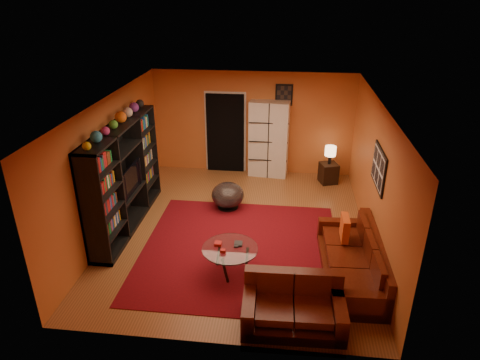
# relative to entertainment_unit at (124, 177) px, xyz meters

# --- Properties ---
(floor) EXTENTS (6.00, 6.00, 0.00)m
(floor) POSITION_rel_entertainment_unit_xyz_m (2.27, 0.00, -1.05)
(floor) COLOR brown
(floor) RESTS_ON ground
(ceiling) EXTENTS (6.00, 6.00, 0.00)m
(ceiling) POSITION_rel_entertainment_unit_xyz_m (2.27, 0.00, 1.55)
(ceiling) COLOR white
(ceiling) RESTS_ON wall_back
(wall_back) EXTENTS (6.00, 0.00, 6.00)m
(wall_back) POSITION_rel_entertainment_unit_xyz_m (2.27, 3.00, 0.25)
(wall_back) COLOR #BB5E29
(wall_back) RESTS_ON floor
(wall_front) EXTENTS (6.00, 0.00, 6.00)m
(wall_front) POSITION_rel_entertainment_unit_xyz_m (2.27, -3.00, 0.25)
(wall_front) COLOR #BB5E29
(wall_front) RESTS_ON floor
(wall_left) EXTENTS (0.00, 6.00, 6.00)m
(wall_left) POSITION_rel_entertainment_unit_xyz_m (-0.23, 0.00, 0.25)
(wall_left) COLOR #BB5E29
(wall_left) RESTS_ON floor
(wall_right) EXTENTS (0.00, 6.00, 6.00)m
(wall_right) POSITION_rel_entertainment_unit_xyz_m (4.78, 0.00, 0.25)
(wall_right) COLOR #BB5E29
(wall_right) RESTS_ON floor
(rug) EXTENTS (3.60, 3.60, 0.01)m
(rug) POSITION_rel_entertainment_unit_xyz_m (2.38, -0.70, -1.04)
(rug) COLOR #530911
(rug) RESTS_ON floor
(doorway) EXTENTS (0.95, 0.10, 2.04)m
(doorway) POSITION_rel_entertainment_unit_xyz_m (1.57, 2.96, -0.03)
(doorway) COLOR black
(doorway) RESTS_ON floor
(wall_art_right) EXTENTS (0.03, 1.00, 0.70)m
(wall_art_right) POSITION_rel_entertainment_unit_xyz_m (4.75, -0.30, 0.55)
(wall_art_right) COLOR black
(wall_art_right) RESTS_ON wall_right
(wall_art_back) EXTENTS (0.42, 0.03, 0.52)m
(wall_art_back) POSITION_rel_entertainment_unit_xyz_m (3.02, 2.98, 1.00)
(wall_art_back) COLOR black
(wall_art_back) RESTS_ON wall_back
(entertainment_unit) EXTENTS (0.45, 3.00, 2.10)m
(entertainment_unit) POSITION_rel_entertainment_unit_xyz_m (0.00, 0.00, 0.00)
(entertainment_unit) COLOR black
(entertainment_unit) RESTS_ON floor
(tv) EXTENTS (0.96, 0.13, 0.55)m
(tv) POSITION_rel_entertainment_unit_xyz_m (0.05, 0.01, -0.05)
(tv) COLOR black
(tv) RESTS_ON entertainment_unit
(sofa) EXTENTS (1.02, 2.32, 0.85)m
(sofa) POSITION_rel_entertainment_unit_xyz_m (4.41, -1.23, -0.77)
(sofa) COLOR #441209
(sofa) RESTS_ON rug
(loveseat) EXTENTS (1.48, 0.91, 0.85)m
(loveseat) POSITION_rel_entertainment_unit_xyz_m (3.35, -2.42, -0.76)
(loveseat) COLOR #441209
(loveseat) RESTS_ON rug
(throw_pillow) EXTENTS (0.12, 0.42, 0.42)m
(throw_pillow) POSITION_rel_entertainment_unit_xyz_m (4.22, -0.75, -0.42)
(throw_pillow) COLOR #D84C18
(throw_pillow) RESTS_ON sofa
(coffee_table) EXTENTS (0.95, 0.95, 0.47)m
(coffee_table) POSITION_rel_entertainment_unit_xyz_m (2.29, -1.38, -0.62)
(coffee_table) COLOR silver
(coffee_table) RESTS_ON floor
(storage_cabinet) EXTENTS (1.00, 0.52, 1.93)m
(storage_cabinet) POSITION_rel_entertainment_unit_xyz_m (2.69, 2.80, -0.09)
(storage_cabinet) COLOR silver
(storage_cabinet) RESTS_ON floor
(bowl_chair) EXTENTS (0.71, 0.71, 0.58)m
(bowl_chair) POSITION_rel_entertainment_unit_xyz_m (1.92, 0.89, -0.74)
(bowl_chair) COLOR black
(bowl_chair) RESTS_ON floor
(side_table) EXTENTS (0.50, 0.50, 0.50)m
(side_table) POSITION_rel_entertainment_unit_xyz_m (4.20, 2.49, -0.80)
(side_table) COLOR black
(side_table) RESTS_ON floor
(table_lamp) EXTENTS (0.27, 0.27, 0.45)m
(table_lamp) POSITION_rel_entertainment_unit_xyz_m (4.20, 2.49, -0.24)
(table_lamp) COLOR black
(table_lamp) RESTS_ON side_table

